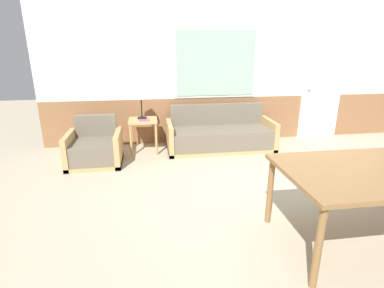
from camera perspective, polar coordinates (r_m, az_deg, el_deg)
name	(u,v)px	position (r m, az deg, el deg)	size (l,w,h in m)	color
ground_plane	(293,204)	(3.85, 18.67, -10.76)	(16.00, 16.00, 0.00)	#B2A58C
wall_back	(235,70)	(5.84, 8.16, 13.75)	(7.20, 0.09, 2.70)	#8E603D
couch	(220,136)	(5.45, 5.35, 1.50)	(1.90, 0.77, 0.77)	tan
armchair	(95,150)	(5.00, -18.01, -1.01)	(0.82, 0.73, 0.73)	tan
side_table	(143,126)	(5.29, -9.28, 3.45)	(0.49, 0.49, 0.58)	tan
table_lamp	(141,94)	(5.26, -9.73, 9.38)	(0.26, 0.26, 0.55)	black
book_stack	(144,120)	(5.17, -9.08, 4.48)	(0.18, 0.11, 0.02)	#994C84
entry_door	(322,86)	(6.56, 23.52, 10.07)	(0.82, 0.09, 2.06)	silver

